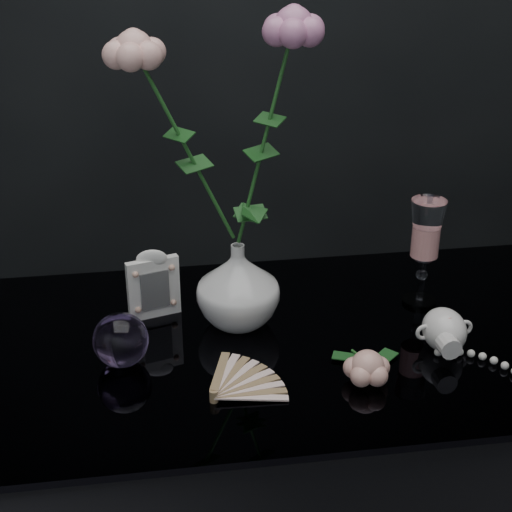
{
  "coord_description": "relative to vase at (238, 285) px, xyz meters",
  "views": [
    {
      "loc": [
        -0.23,
        -1.04,
        1.46
      ],
      "look_at": [
        -0.07,
        0.04,
        0.92
      ],
      "focal_mm": 55.0,
      "sensor_mm": 36.0,
      "label": 1
    }
  ],
  "objects": [
    {
      "name": "table",
      "position": [
        0.09,
        -0.06,
        -0.45
      ],
      "size": [
        1.05,
        0.58,
        0.76
      ],
      "color": "black",
      "rests_on": "ground"
    },
    {
      "name": "vase",
      "position": [
        0.0,
        0.0,
        0.0
      ],
      "size": [
        0.17,
        0.17,
        0.15
      ],
      "primitive_type": "imported",
      "rotation": [
        0.0,
        0.0,
        0.25
      ],
      "color": "white",
      "rests_on": "table"
    },
    {
      "name": "wine_glass",
      "position": [
        0.33,
        0.02,
        0.03
      ],
      "size": [
        0.08,
        0.08,
        0.2
      ],
      "primitive_type": null,
      "rotation": [
        0.0,
        0.0,
        0.34
      ],
      "color": "white",
      "rests_on": "table"
    },
    {
      "name": "picture_frame",
      "position": [
        -0.14,
        0.05,
        -0.01
      ],
      "size": [
        0.11,
        0.1,
        0.13
      ],
      "primitive_type": null,
      "rotation": [
        0.0,
        0.0,
        0.27
      ],
      "color": "white",
      "rests_on": "table"
    },
    {
      "name": "paperweight",
      "position": [
        -0.2,
        -0.1,
        -0.03
      ],
      "size": [
        0.11,
        0.11,
        0.09
      ],
      "primitive_type": null,
      "rotation": [
        0.0,
        0.0,
        0.39
      ],
      "color": "#A57CCB",
      "rests_on": "table"
    },
    {
      "name": "paper_fan",
      "position": [
        -0.06,
        -0.22,
        -0.06
      ],
      "size": [
        0.26,
        0.23,
        0.02
      ],
      "primitive_type": null,
      "rotation": [
        0.0,
        0.0,
        0.32
      ],
      "color": "#FCE7CA",
      "rests_on": "table"
    },
    {
      "name": "loose_rose",
      "position": [
        0.17,
        -0.2,
        -0.05
      ],
      "size": [
        0.15,
        0.18,
        0.05
      ],
      "primitive_type": null,
      "rotation": [
        0.0,
        0.0,
        0.22
      ],
      "color": "#DD9F8F",
      "rests_on": "table"
    },
    {
      "name": "pearl_jar",
      "position": [
        0.32,
        -0.13,
        -0.04
      ],
      "size": [
        0.25,
        0.26,
        0.07
      ],
      "primitive_type": null,
      "rotation": [
        0.0,
        0.0,
        0.05
      ],
      "color": "silver",
      "rests_on": "table"
    },
    {
      "name": "roses",
      "position": [
        -0.02,
        -0.0,
        0.28
      ],
      "size": [
        0.31,
        0.11,
        0.42
      ],
      "color": "#FBB1A4",
      "rests_on": "vase"
    }
  ]
}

